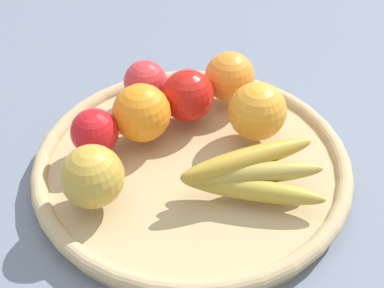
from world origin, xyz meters
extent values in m
plane|color=slate|center=(0.00, 0.00, 0.00)|extent=(2.40, 2.40, 0.00)
cylinder|color=tan|center=(0.00, 0.00, 0.01)|extent=(0.42, 0.42, 0.02)
torus|color=tan|center=(0.00, 0.00, 0.02)|extent=(0.43, 0.43, 0.02)
sphere|color=orange|center=(-0.01, 0.08, 0.07)|extent=(0.11, 0.11, 0.08)
sphere|color=orange|center=(0.14, 0.03, 0.07)|extent=(0.11, 0.11, 0.08)
ellipsoid|color=#AF9332|center=(-0.02, -0.11, 0.05)|extent=(0.10, 0.18, 0.03)
ellipsoid|color=#AC923B|center=(-0.01, -0.10, 0.06)|extent=(0.14, 0.16, 0.03)
ellipsoid|color=#B48D2C|center=(0.00, -0.09, 0.07)|extent=(0.17, 0.12, 0.03)
sphere|color=red|center=(0.07, 0.05, 0.07)|extent=(0.09, 0.09, 0.08)
sphere|color=orange|center=(0.09, -0.05, 0.07)|extent=(0.11, 0.11, 0.08)
sphere|color=red|center=(0.06, 0.13, 0.07)|extent=(0.07, 0.07, 0.07)
sphere|color=gold|center=(-0.14, 0.05, 0.07)|extent=(0.09, 0.09, 0.08)
sphere|color=red|center=(-0.07, 0.11, 0.07)|extent=(0.09, 0.09, 0.06)
camera|label=1|loc=(-0.44, -0.31, 0.52)|focal=49.57mm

